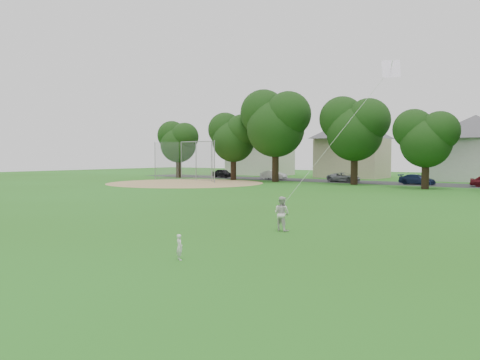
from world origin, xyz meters
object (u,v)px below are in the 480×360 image
Objects in this scene: older_boy at (282,214)px; kite at (336,138)px; toddler at (179,247)px; baseball_backstop at (193,161)px.

kite is at bearing -141.98° from older_boy.
kite reaches higher than toddler.
baseball_backstop is (-29.86, 27.11, 1.74)m from older_boy.
kite is at bearing -77.69° from toddler.
older_boy is 0.13× the size of baseball_backstop.
kite reaches higher than baseball_backstop.
kite is (1.86, 1.19, 3.15)m from older_boy.
kite is 40.98m from baseball_backstop.
baseball_backstop reaches higher than toddler.
older_boy is 0.20× the size of kite.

